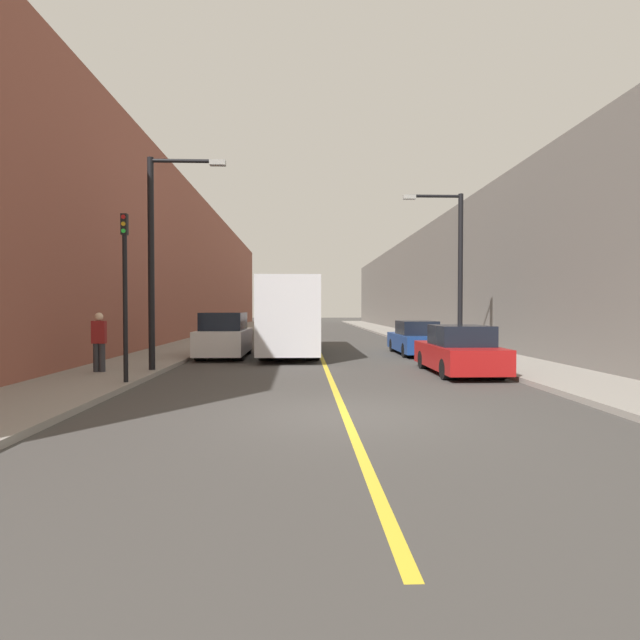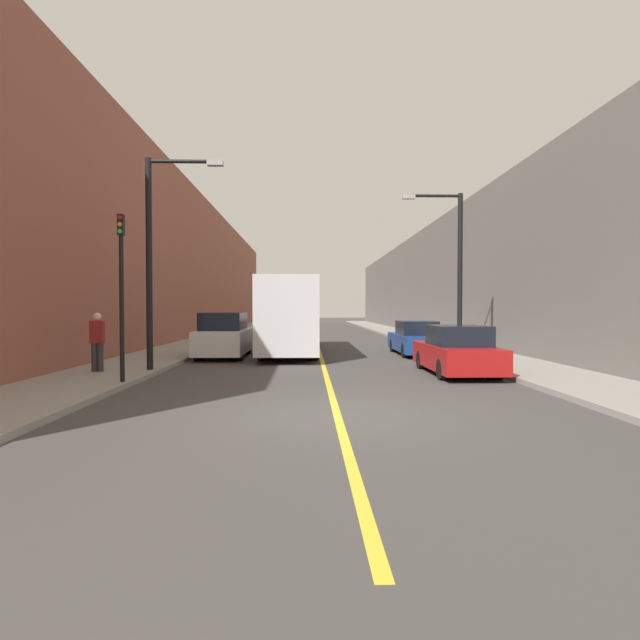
{
  "view_description": "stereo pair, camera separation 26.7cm",
  "coord_description": "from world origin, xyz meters",
  "px_view_note": "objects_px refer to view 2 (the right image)",
  "views": [
    {
      "loc": [
        -0.85,
        -9.7,
        2.09
      ],
      "look_at": [
        0.01,
        13.47,
        1.54
      ],
      "focal_mm": 28.0,
      "sensor_mm": 36.0,
      "label": 1
    },
    {
      "loc": [
        -0.59,
        -9.71,
        2.09
      ],
      "look_at": [
        0.01,
        13.47,
        1.54
      ],
      "focal_mm": 28.0,
      "sensor_mm": 36.0,
      "label": 2
    }
  ],
  "objects_px": {
    "bus": "(291,315)",
    "street_lamp_right": "(454,263)",
    "pedestrian": "(97,341)",
    "parked_suv_left": "(224,337)",
    "street_lamp_left": "(156,248)",
    "car_right_near": "(457,352)",
    "car_right_mid": "(416,339)",
    "traffic_light": "(122,291)"
  },
  "relations": [
    {
      "from": "bus",
      "to": "traffic_light",
      "type": "bearing_deg",
      "value": -112.87
    },
    {
      "from": "parked_suv_left",
      "to": "street_lamp_left",
      "type": "relative_size",
      "value": 0.7
    },
    {
      "from": "car_right_near",
      "to": "street_lamp_right",
      "type": "distance_m",
      "value": 5.56
    },
    {
      "from": "street_lamp_left",
      "to": "pedestrian",
      "type": "bearing_deg",
      "value": -165.46
    },
    {
      "from": "bus",
      "to": "street_lamp_right",
      "type": "distance_m",
      "value": 7.69
    },
    {
      "from": "parked_suv_left",
      "to": "pedestrian",
      "type": "height_order",
      "value": "pedestrian"
    },
    {
      "from": "traffic_light",
      "to": "pedestrian",
      "type": "xyz_separation_m",
      "value": [
        -1.57,
        2.2,
        -1.46
      ]
    },
    {
      "from": "street_lamp_right",
      "to": "traffic_light",
      "type": "distance_m",
      "value": 12.84
    },
    {
      "from": "bus",
      "to": "car_right_mid",
      "type": "bearing_deg",
      "value": -8.46
    },
    {
      "from": "bus",
      "to": "parked_suv_left",
      "type": "distance_m",
      "value": 3.45
    },
    {
      "from": "bus",
      "to": "pedestrian",
      "type": "distance_m",
      "value": 9.54
    },
    {
      "from": "street_lamp_left",
      "to": "pedestrian",
      "type": "distance_m",
      "value": 3.39
    },
    {
      "from": "car_right_near",
      "to": "pedestrian",
      "type": "relative_size",
      "value": 2.41
    },
    {
      "from": "car_right_near",
      "to": "street_lamp_left",
      "type": "bearing_deg",
      "value": 178.33
    },
    {
      "from": "street_lamp_left",
      "to": "traffic_light",
      "type": "bearing_deg",
      "value": -92.76
    },
    {
      "from": "street_lamp_left",
      "to": "street_lamp_right",
      "type": "distance_m",
      "value": 11.48
    },
    {
      "from": "parked_suv_left",
      "to": "pedestrian",
      "type": "bearing_deg",
      "value": -117.11
    },
    {
      "from": "bus",
      "to": "street_lamp_left",
      "type": "bearing_deg",
      "value": -119.21
    },
    {
      "from": "parked_suv_left",
      "to": "street_lamp_right",
      "type": "distance_m",
      "value": 10.03
    },
    {
      "from": "street_lamp_right",
      "to": "bus",
      "type": "bearing_deg",
      "value": 155.31
    },
    {
      "from": "pedestrian",
      "to": "parked_suv_left",
      "type": "bearing_deg",
      "value": 62.89
    },
    {
      "from": "street_lamp_left",
      "to": "street_lamp_right",
      "type": "relative_size",
      "value": 1.02
    },
    {
      "from": "car_right_near",
      "to": "street_lamp_left",
      "type": "distance_m",
      "value": 10.08
    },
    {
      "from": "car_right_near",
      "to": "car_right_mid",
      "type": "xyz_separation_m",
      "value": [
        0.14,
        6.61,
        -0.01
      ]
    },
    {
      "from": "car_right_mid",
      "to": "parked_suv_left",
      "type": "bearing_deg",
      "value": -173.09
    },
    {
      "from": "car_right_near",
      "to": "street_lamp_right",
      "type": "relative_size",
      "value": 0.66
    },
    {
      "from": "car_right_near",
      "to": "bus",
      "type": "bearing_deg",
      "value": 126.5
    },
    {
      "from": "parked_suv_left",
      "to": "street_lamp_left",
      "type": "xyz_separation_m",
      "value": [
        -1.25,
        -5.31,
        3.1
      ]
    },
    {
      "from": "street_lamp_left",
      "to": "street_lamp_right",
      "type": "height_order",
      "value": "street_lamp_left"
    },
    {
      "from": "car_right_mid",
      "to": "traffic_light",
      "type": "distance_m",
      "value": 13.4
    },
    {
      "from": "pedestrian",
      "to": "car_right_mid",
      "type": "bearing_deg",
      "value": 30.81
    },
    {
      "from": "street_lamp_left",
      "to": "traffic_light",
      "type": "relative_size",
      "value": 1.51
    },
    {
      "from": "traffic_light",
      "to": "street_lamp_left",
      "type": "bearing_deg",
      "value": 87.24
    },
    {
      "from": "traffic_light",
      "to": "car_right_mid",
      "type": "bearing_deg",
      "value": 42.51
    },
    {
      "from": "street_lamp_right",
      "to": "street_lamp_left",
      "type": "bearing_deg",
      "value": -159.14
    },
    {
      "from": "parked_suv_left",
      "to": "car_right_mid",
      "type": "relative_size",
      "value": 0.99
    },
    {
      "from": "bus",
      "to": "parked_suv_left",
      "type": "relative_size",
      "value": 2.17
    },
    {
      "from": "car_right_mid",
      "to": "traffic_light",
      "type": "height_order",
      "value": "traffic_light"
    },
    {
      "from": "car_right_near",
      "to": "car_right_mid",
      "type": "relative_size",
      "value": 0.93
    },
    {
      "from": "parked_suv_left",
      "to": "pedestrian",
      "type": "xyz_separation_m",
      "value": [
        -2.95,
        -5.75,
        0.2
      ]
    },
    {
      "from": "parked_suv_left",
      "to": "street_lamp_right",
      "type": "xyz_separation_m",
      "value": [
        9.47,
        -1.23,
        3.05
      ]
    },
    {
      "from": "traffic_light",
      "to": "parked_suv_left",
      "type": "bearing_deg",
      "value": 80.17
    }
  ]
}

